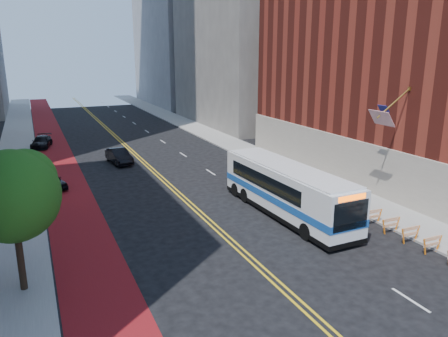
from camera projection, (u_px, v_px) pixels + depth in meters
name	position (u px, v px, depth m)	size (l,w,h in m)	color
ground	(297.00, 302.00, 19.79)	(160.00, 160.00, 0.00)	black
sidewalk_left	(16.00, 170.00, 41.52)	(4.00, 140.00, 0.15)	gray
sidewalk_right	(242.00, 148.00, 50.96)	(4.00, 140.00, 0.15)	gray
bus_lane_paint	(59.00, 167.00, 43.07)	(3.60, 140.00, 0.01)	maroon
center_line_inner	(139.00, 159.00, 46.19)	(0.14, 140.00, 0.01)	gold
center_line_outer	(142.00, 159.00, 46.33)	(0.14, 140.00, 0.01)	gold
lane_dashes	(163.00, 142.00, 55.21)	(0.14, 98.20, 0.01)	silver
brick_building	(446.00, 52.00, 36.17)	(18.73, 36.00, 22.00)	maroon
construction_barriers	(400.00, 227.00, 26.41)	(1.42, 10.91, 1.00)	orange
street_tree	(13.00, 192.00, 19.43)	(4.20, 4.20, 6.70)	black
transit_bus	(285.00, 189.00, 30.03)	(3.21, 12.87, 3.51)	silver
car_a	(49.00, 180.00, 36.06)	(1.61, 4.01, 1.37)	black
car_b	(119.00, 156.00, 44.23)	(1.60, 4.59, 1.51)	black
car_c	(42.00, 142.00, 51.62)	(1.89, 4.65, 1.35)	black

